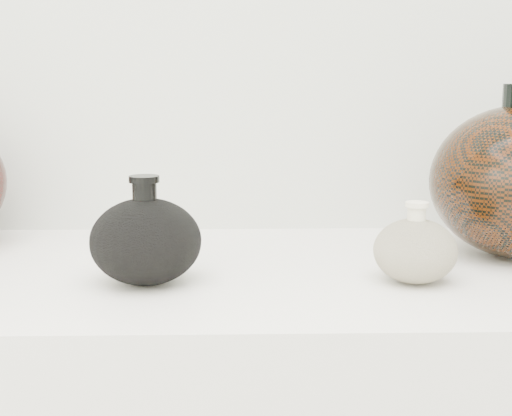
{
  "coord_description": "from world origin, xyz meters",
  "views": [
    {
      "loc": [
        0.0,
        0.04,
        1.14
      ],
      "look_at": [
        0.03,
        0.92,
        0.98
      ],
      "focal_mm": 50.0,
      "sensor_mm": 36.0,
      "label": 1
    }
  ],
  "objects": [
    {
      "name": "cream_gourd_vase",
      "position": [
        0.22,
        0.88,
        0.94
      ],
      "size": [
        0.12,
        0.12,
        0.1
      ],
      "color": "#B9A78D",
      "rests_on": "display_counter"
    },
    {
      "name": "black_gourd_vase",
      "position": [
        -0.11,
        0.88,
        0.95
      ],
      "size": [
        0.15,
        0.15,
        0.13
      ],
      "color": "black",
      "rests_on": "display_counter"
    }
  ]
}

